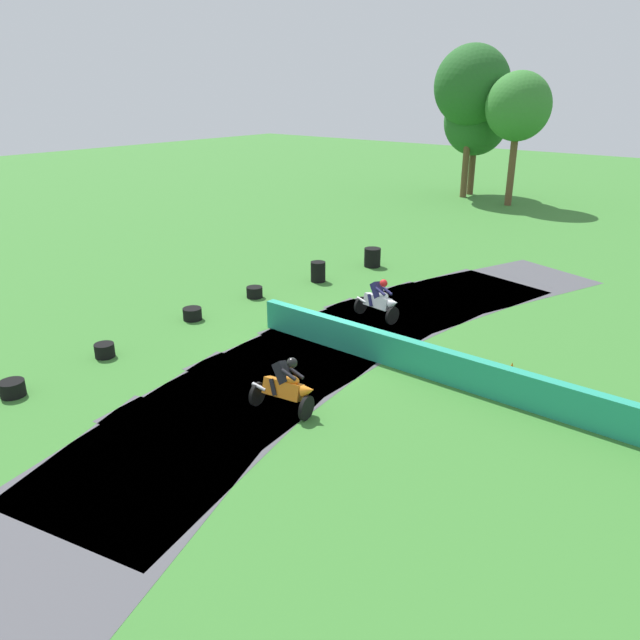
# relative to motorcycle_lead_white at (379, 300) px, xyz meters

# --- Properties ---
(ground_plane) EXTENTS (120.00, 120.00, 0.00)m
(ground_plane) POSITION_rel_motorcycle_lead_white_xyz_m (0.03, -2.79, -0.66)
(ground_plane) COLOR #38752D
(track_asphalt) EXTENTS (7.07, 26.07, 0.01)m
(track_asphalt) POSITION_rel_motorcycle_lead_white_xyz_m (0.69, -2.79, -0.65)
(track_asphalt) COLOR #47474C
(track_asphalt) RESTS_ON ground
(safety_barrier) EXTENTS (14.95, 0.38, 0.90)m
(safety_barrier) POSITION_rel_motorcycle_lead_white_xyz_m (5.14, -2.76, -0.21)
(safety_barrier) COLOR #239375
(safety_barrier) RESTS_ON ground
(motorcycle_lead_white) EXTENTS (1.71, 0.87, 1.43)m
(motorcycle_lead_white) POSITION_rel_motorcycle_lead_white_xyz_m (0.00, 0.00, 0.00)
(motorcycle_lead_white) COLOR black
(motorcycle_lead_white) RESTS_ON ground
(motorcycle_chase_orange) EXTENTS (1.67, 0.99, 1.43)m
(motorcycle_chase_orange) POSITION_rel_motorcycle_lead_white_xyz_m (1.79, -6.56, -0.02)
(motorcycle_chase_orange) COLOR black
(motorcycle_chase_orange) RESTS_ON ground
(tire_stack_near) EXTENTS (0.70, 0.70, 0.80)m
(tire_stack_near) POSITION_rel_motorcycle_lead_white_xyz_m (-3.82, 5.08, -0.26)
(tire_stack_near) COLOR black
(tire_stack_near) RESTS_ON ground
(tire_stack_mid_a) EXTENTS (0.59, 0.59, 0.80)m
(tire_stack_mid_a) POSITION_rel_motorcycle_lead_white_xyz_m (-4.25, 1.94, -0.26)
(tire_stack_mid_a) COLOR black
(tire_stack_mid_a) RESTS_ON ground
(tire_stack_mid_b) EXTENTS (0.59, 0.59, 0.40)m
(tire_stack_mid_b) POSITION_rel_motorcycle_lead_white_xyz_m (-4.81, -1.08, -0.46)
(tire_stack_mid_b) COLOR black
(tire_stack_mid_b) RESTS_ON ground
(tire_stack_far) EXTENTS (0.63, 0.63, 0.40)m
(tire_stack_far) POSITION_rel_motorcycle_lead_white_xyz_m (-4.78, -4.02, -0.46)
(tire_stack_far) COLOR black
(tire_stack_far) RESTS_ON ground
(tire_stack_extra_a) EXTENTS (0.57, 0.57, 0.40)m
(tire_stack_extra_a) POSITION_rel_motorcycle_lead_white_xyz_m (-4.38, -7.58, -0.46)
(tire_stack_extra_a) COLOR black
(tire_stack_extra_a) RESTS_ON ground
(tire_stack_extra_b) EXTENTS (0.62, 0.62, 0.40)m
(tire_stack_extra_b) POSITION_rel_motorcycle_lead_white_xyz_m (-4.06, -10.40, -0.46)
(tire_stack_extra_b) COLOR black
(tire_stack_extra_b) RESTS_ON ground
(traffic_cone) EXTENTS (0.28, 0.28, 0.44)m
(traffic_cone) POSITION_rel_motorcycle_lead_white_xyz_m (5.24, -1.40, -0.44)
(traffic_cone) COLOR orange
(traffic_cone) RESTS_ON ground
(tree_far_left) EXTENTS (4.34, 4.34, 7.25)m
(tree_far_left) POSITION_rel_motorcycle_lead_white_xyz_m (-9.10, 24.79, 4.29)
(tree_far_left) COLOR brown
(tree_far_left) RESTS_ON ground
(tree_far_right) EXTENTS (4.94, 4.94, 9.85)m
(tree_far_right) POSITION_rel_motorcycle_lead_white_xyz_m (-8.94, 23.43, 6.57)
(tree_far_right) COLOR brown
(tree_far_right) RESTS_ON ground
(tree_mid_rise) EXTENTS (3.97, 3.97, 8.16)m
(tree_mid_rise) POSITION_rel_motorcycle_lead_white_xyz_m (-5.25, 22.49, 5.37)
(tree_mid_rise) COLOR brown
(tree_mid_rise) RESTS_ON ground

